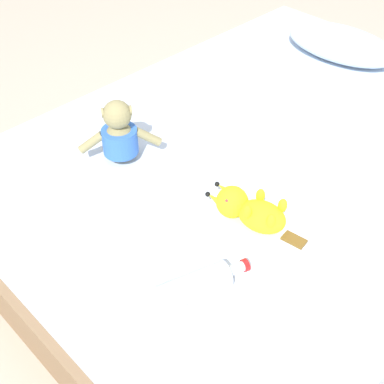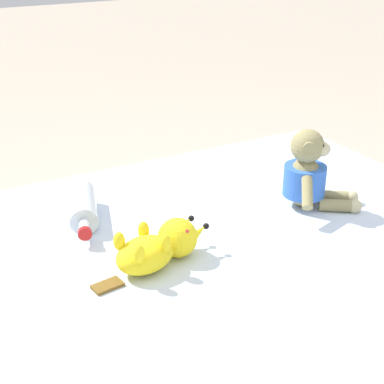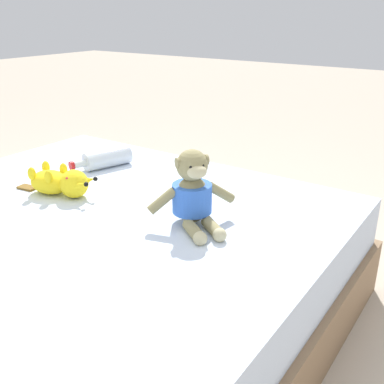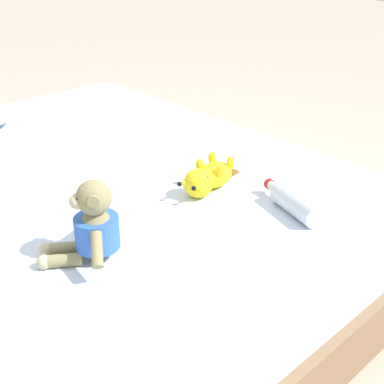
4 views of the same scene
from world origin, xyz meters
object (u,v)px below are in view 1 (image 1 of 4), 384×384
(plush_monkey, at_px, (119,135))
(plush_yellow_creature, at_px, (249,210))
(pillow, at_px, (341,44))
(glass_bottle, at_px, (196,285))
(bed, at_px, (272,182))

(plush_monkey, bearing_deg, plush_yellow_creature, 8.51)
(pillow, height_order, glass_bottle, pillow)
(plush_yellow_creature, height_order, glass_bottle, plush_yellow_creature)
(pillow, xyz_separation_m, plush_yellow_creature, (0.42, -1.11, -0.01))
(bed, xyz_separation_m, plush_yellow_creature, (0.19, -0.39, 0.24))
(plush_monkey, xyz_separation_m, glass_bottle, (0.60, -0.23, -0.06))
(pillow, relative_size, plush_yellow_creature, 1.66)
(bed, distance_m, pillow, 0.80)
(bed, relative_size, glass_bottle, 7.71)
(plush_monkey, bearing_deg, pillow, 84.99)
(plush_monkey, relative_size, plush_yellow_creature, 0.78)
(bed, height_order, plush_yellow_creature, plush_yellow_creature)
(pillow, bearing_deg, glass_bottle, -70.71)
(plush_monkey, height_order, glass_bottle, plush_monkey)
(pillow, bearing_deg, bed, -73.17)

